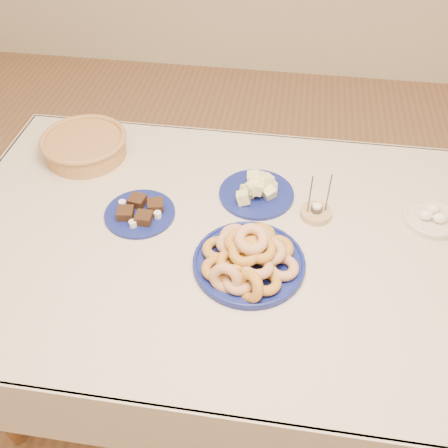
{
  "coord_description": "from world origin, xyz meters",
  "views": [
    {
      "loc": [
        0.15,
        -1.03,
        1.83
      ],
      "look_at": [
        0.0,
        -0.05,
        0.85
      ],
      "focal_mm": 40.0,
      "sensor_mm": 36.0,
      "label": 1
    }
  ],
  "objects": [
    {
      "name": "dining_table",
      "position": [
        0.0,
        0.0,
        0.64
      ],
      "size": [
        1.71,
        1.11,
        0.75
      ],
      "color": "brown",
      "rests_on": "ground"
    },
    {
      "name": "wicker_basket",
      "position": [
        -0.55,
        0.33,
        0.79
      ],
      "size": [
        0.4,
        0.4,
        0.08
      ],
      "rotation": [
        0.0,
        0.0,
        0.44
      ],
      "color": "olive",
      "rests_on": "dining_table"
    },
    {
      "name": "melon_plate",
      "position": [
        0.07,
        0.2,
        0.78
      ],
      "size": [
        0.32,
        0.32,
        0.09
      ],
      "rotation": [
        0.0,
        0.0,
        0.36
      ],
      "color": "navy",
      "rests_on": "dining_table"
    },
    {
      "name": "egg_bowl",
      "position": [
        0.61,
        0.15,
        0.77
      ],
      "size": [
        0.17,
        0.17,
        0.05
      ],
      "rotation": [
        0.0,
        0.0,
        0.03
      ],
      "color": "beige",
      "rests_on": "dining_table"
    },
    {
      "name": "ground",
      "position": [
        0.0,
        0.0,
        0.0
      ],
      "size": [
        5.0,
        5.0,
        0.0
      ],
      "primitive_type": "plane",
      "color": "#8C6242",
      "rests_on": "ground"
    },
    {
      "name": "donut_platter",
      "position": [
        0.08,
        -0.11,
        0.79
      ],
      "size": [
        0.41,
        0.41,
        0.15
      ],
      "rotation": [
        0.0,
        0.0,
        -0.37
      ],
      "color": "navy",
      "rests_on": "dining_table"
    },
    {
      "name": "brownie_plate",
      "position": [
        -0.28,
        0.05,
        0.76
      ],
      "size": [
        0.23,
        0.23,
        0.04
      ],
      "rotation": [
        0.0,
        0.0,
        -0.05
      ],
      "color": "navy",
      "rests_on": "dining_table"
    },
    {
      "name": "candle_holder",
      "position": [
        0.26,
        0.13,
        0.77
      ],
      "size": [
        0.12,
        0.12,
        0.16
      ],
      "rotation": [
        0.0,
        0.0,
        0.26
      ],
      "color": "tan",
      "rests_on": "dining_table"
    }
  ]
}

